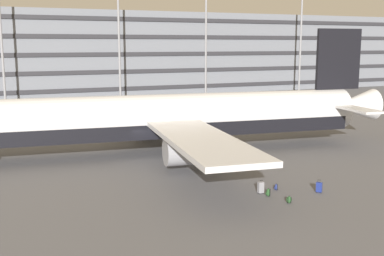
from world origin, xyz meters
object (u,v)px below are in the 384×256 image
object	(u,v)px
suitcase_purple	(261,187)
suitcase_large	(319,187)
backpack_red	(276,187)
airliner	(161,118)
backpack_teal	(268,193)
backpack_silver	(289,200)

from	to	relation	value
suitcase_purple	suitcase_large	bearing A→B (deg)	-20.38
suitcase_purple	suitcase_large	world-z (taller)	suitcase_purple
suitcase_purple	backpack_red	bearing A→B (deg)	10.53
suitcase_purple	airliner	bearing A→B (deg)	98.94
suitcase_large	backpack_teal	distance (m)	3.47
suitcase_purple	backpack_red	world-z (taller)	suitcase_purple
backpack_red	backpack_silver	xyz separation A→B (m)	(-0.70, -2.53, 0.01)
suitcase_purple	backpack_red	xyz separation A→B (m)	(1.29, 0.24, -0.20)
backpack_silver	backpack_teal	xyz separation A→B (m)	(-0.48, 1.58, 0.04)
suitcase_large	backpack_teal	world-z (taller)	suitcase_large
suitcase_large	backpack_red	world-z (taller)	suitcase_large
suitcase_large	backpack_teal	xyz separation A→B (m)	(-3.42, 0.60, -0.11)
backpack_silver	backpack_teal	world-z (taller)	backpack_teal
airliner	backpack_silver	size ratio (longest dim) A/B	89.35
backpack_red	suitcase_purple	bearing A→B (deg)	-169.47
airliner	suitcase_purple	world-z (taller)	airliner
backpack_red	backpack_silver	size ratio (longest dim) A/B	0.96
suitcase_large	backpack_silver	xyz separation A→B (m)	(-2.94, -0.98, -0.16)
suitcase_purple	backpack_teal	xyz separation A→B (m)	(0.11, -0.71, -0.15)
airliner	backpack_teal	distance (m)	14.34
suitcase_purple	backpack_silver	size ratio (longest dim) A/B	1.87
backpack_silver	backpack_red	bearing A→B (deg)	74.44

